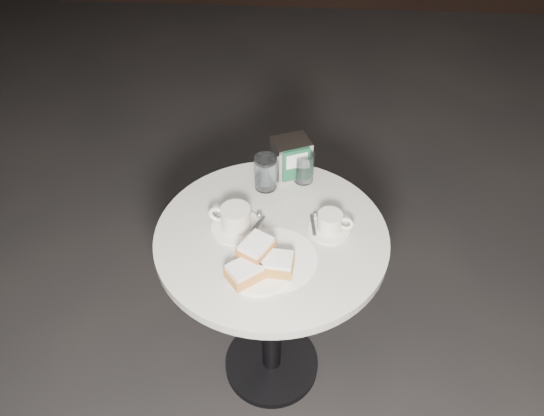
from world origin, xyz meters
The scene contains 9 objects.
ground centered at (0.00, 0.00, 0.00)m, with size 7.00×7.00×0.00m, color black.
cafe_table centered at (0.00, 0.00, 0.55)m, with size 0.70×0.70×0.74m.
sugar_spill centered at (0.01, -0.10, 0.75)m, with size 0.25×0.25×0.00m, color white.
beignet_plate centered at (-0.02, -0.15, 0.78)m, with size 0.24×0.24×0.09m.
coffee_cup_left centered at (-0.11, 0.02, 0.78)m, with size 0.17×0.17×0.08m.
coffee_cup_right centered at (0.17, 0.02, 0.77)m, with size 0.14×0.14×0.07m.
water_glass_left centered at (-0.03, 0.21, 0.80)m, with size 0.08×0.08×0.12m.
water_glass_right centered at (0.09, 0.26, 0.80)m, with size 0.07×0.07×0.11m.
napkin_dispenser centered at (0.04, 0.28, 0.81)m, with size 0.14×0.13×0.13m.
Camera 1 is at (0.08, -1.10, 1.88)m, focal length 35.00 mm.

